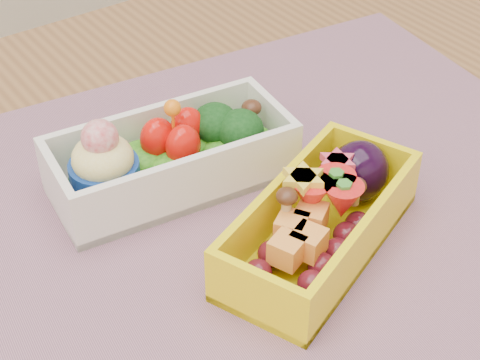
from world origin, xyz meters
TOP-DOWN VIEW (x-y plane):
  - table at (0.00, 0.00)m, footprint 1.20×0.80m
  - placemat at (0.01, 0.03)m, footprint 0.63×0.51m
  - bento_white at (0.00, 0.10)m, footprint 0.19×0.10m
  - bento_yellow at (0.05, -0.02)m, footprint 0.18×0.13m

SIDE VIEW (x-z plane):
  - table at x=0.00m, z-range 0.28..1.03m
  - placemat at x=0.01m, z-range 0.75..0.75m
  - bento_yellow at x=0.05m, z-range 0.75..0.80m
  - bento_white at x=0.00m, z-range 0.74..0.81m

